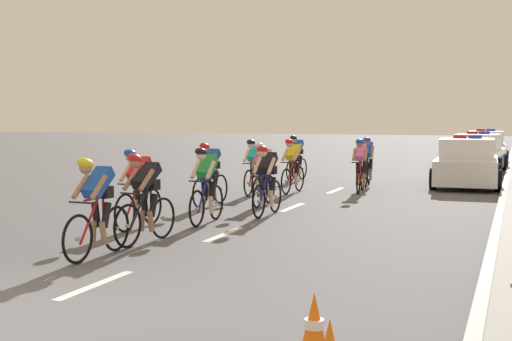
{
  "coord_description": "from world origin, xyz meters",
  "views": [
    {
      "loc": [
        4.93,
        -5.22,
        2.11
      ],
      "look_at": [
        0.25,
        6.86,
        1.1
      ],
      "focal_mm": 47.54,
      "sensor_mm": 36.0,
      "label": 1
    }
  ],
  "objects": [
    {
      "name": "lane_markings_centre",
      "position": [
        0.0,
        7.89,
        0.0
      ],
      "size": [
        0.14,
        21.6,
        0.01
      ],
      "color": "white",
      "rests_on": "ground"
    },
    {
      "name": "cyclist_sixth",
      "position": [
        -1.93,
        9.42,
        0.79
      ],
      "size": [
        0.44,
        1.72,
        1.56
      ],
      "color": "black",
      "rests_on": "ground"
    },
    {
      "name": "cyclist_seventh",
      "position": [
        -0.75,
        9.91,
        0.79
      ],
      "size": [
        0.44,
        1.72,
        1.56
      ],
      "color": "black",
      "rests_on": "ground"
    },
    {
      "name": "cyclist_eleventh",
      "position": [
        0.63,
        15.36,
        0.79
      ],
      "size": [
        0.45,
        1.72,
        1.56
      ],
      "color": "black",
      "rests_on": "ground"
    },
    {
      "name": "cyclist_lead",
      "position": [
        -0.96,
        3.34,
        0.79
      ],
      "size": [
        0.42,
        1.72,
        1.56
      ],
      "color": "black",
      "rests_on": "ground"
    },
    {
      "name": "kerb_edge",
      "position": [
        4.6,
        14.0,
        0.07
      ],
      "size": [
        0.16,
        60.0,
        0.13
      ],
      "primitive_type": "cube",
      "color": "#9E9E99",
      "rests_on": "ground"
    },
    {
      "name": "cyclist_fifth",
      "position": [
        -0.1,
        8.4,
        0.79
      ],
      "size": [
        0.42,
        1.72,
        1.56
      ],
      "color": "black",
      "rests_on": "ground"
    },
    {
      "name": "cyclist_twelfth",
      "position": [
        -2.04,
        16.53,
        0.79
      ],
      "size": [
        0.45,
        1.72,
        1.56
      ],
      "color": "black",
      "rests_on": "ground"
    },
    {
      "name": "cyclist_eighth",
      "position": [
        -1.84,
        12.08,
        0.79
      ],
      "size": [
        0.43,
        1.72,
        1.56
      ],
      "color": "black",
      "rests_on": "ground"
    },
    {
      "name": "police_car_third",
      "position": [
        3.47,
        28.82,
        0.68
      ],
      "size": [
        2.14,
        4.47,
        1.59
      ],
      "color": "silver",
      "rests_on": "ground"
    },
    {
      "name": "cyclist_fourth",
      "position": [
        -0.85,
        6.94,
        0.79
      ],
      "size": [
        0.43,
        1.72,
        1.56
      ],
      "color": "black",
      "rests_on": "ground"
    },
    {
      "name": "cyclist_second",
      "position": [
        -0.88,
        4.62,
        0.79
      ],
      "size": [
        0.45,
        1.72,
        1.56
      ],
      "color": "black",
      "rests_on": "ground"
    },
    {
      "name": "cyclist_third",
      "position": [
        -1.8,
        5.92,
        0.79
      ],
      "size": [
        0.42,
        1.72,
        1.56
      ],
      "color": "black",
      "rests_on": "ground"
    },
    {
      "name": "cyclist_tenth",
      "position": [
        -0.98,
        12.88,
        0.79
      ],
      "size": [
        0.43,
        1.72,
        1.56
      ],
      "color": "black",
      "rests_on": "ground"
    },
    {
      "name": "police_car_nearest",
      "position": [
        3.47,
        16.56,
        0.68
      ],
      "size": [
        2.13,
        4.46,
        1.59
      ],
      "color": "white",
      "rests_on": "ground"
    },
    {
      "name": "police_car_second",
      "position": [
        3.47,
        22.63,
        0.68
      ],
      "size": [
        2.21,
        4.5,
        1.59
      ],
      "color": "white",
      "rests_on": "ground"
    },
    {
      "name": "cyclist_ninth",
      "position": [
        0.8,
        13.59,
        0.79
      ],
      "size": [
        0.45,
        1.72,
        1.56
      ],
      "color": "black",
      "rests_on": "ground"
    },
    {
      "name": "traffic_cone_near",
      "position": [
        3.37,
        0.18,
        0.31
      ],
      "size": [
        0.36,
        0.36,
        0.64
      ],
      "color": "black",
      "rests_on": "ground"
    }
  ]
}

